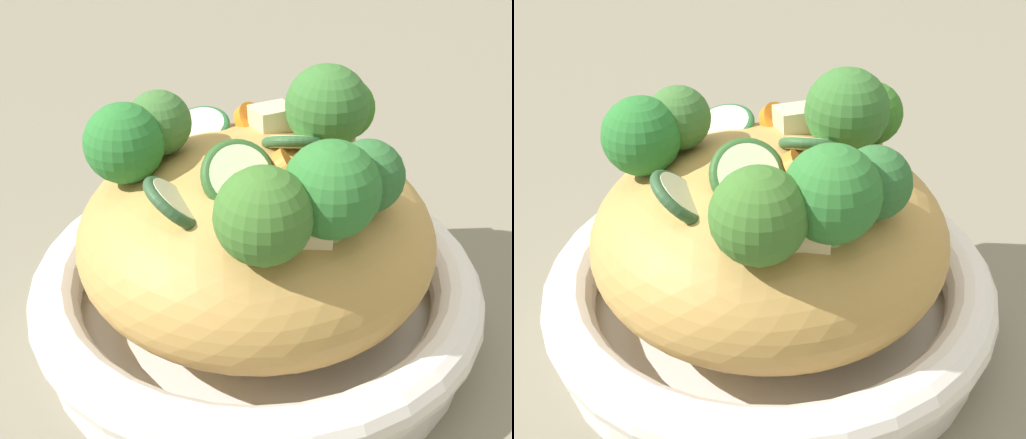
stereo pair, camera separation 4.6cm
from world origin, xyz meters
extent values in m
plane|color=#746D5B|center=(0.00, 0.00, 0.00)|extent=(3.00, 3.00, 0.00)
cylinder|color=white|center=(0.00, 0.00, 0.01)|extent=(0.26, 0.26, 0.02)
torus|color=white|center=(0.00, 0.00, 0.04)|extent=(0.28, 0.28, 0.03)
ellipsoid|color=#B58A46|center=(0.00, 0.00, 0.07)|extent=(0.21, 0.21, 0.11)
torus|color=tan|center=(-0.01, 0.00, 0.11)|extent=(0.06, 0.06, 0.03)
torus|color=#B08F43|center=(0.00, -0.03, 0.10)|extent=(0.08, 0.08, 0.02)
cone|color=#9BB874|center=(-0.06, 0.04, 0.11)|extent=(0.03, 0.03, 0.01)
sphere|color=#3A6B29|center=(-0.06, 0.04, 0.13)|extent=(0.06, 0.06, 0.05)
cone|color=#A5B87A|center=(0.05, 0.04, 0.11)|extent=(0.02, 0.02, 0.02)
sphere|color=#3B6A30|center=(0.05, 0.04, 0.14)|extent=(0.05, 0.05, 0.04)
cone|color=#A4C47A|center=(0.03, -0.09, 0.10)|extent=(0.02, 0.02, 0.02)
sphere|color=#336F23|center=(0.03, -0.09, 0.12)|extent=(0.05, 0.05, 0.04)
cone|color=#99B972|center=(0.04, 0.06, 0.11)|extent=(0.02, 0.02, 0.02)
sphere|color=#28702E|center=(0.04, 0.06, 0.13)|extent=(0.05, 0.05, 0.05)
cone|color=#98B775|center=(0.00, -0.05, 0.12)|extent=(0.03, 0.03, 0.02)
sphere|color=#366B2E|center=(0.00, -0.05, 0.14)|extent=(0.07, 0.07, 0.05)
cone|color=#A1BA72|center=(-0.06, -0.03, 0.11)|extent=(0.02, 0.02, 0.01)
sphere|color=#2C622F|center=(-0.06, -0.03, 0.13)|extent=(0.06, 0.06, 0.04)
cone|color=#A5B977|center=(-0.07, 0.00, 0.11)|extent=(0.03, 0.03, 0.01)
sphere|color=#2E6F2F|center=(-0.07, 0.00, 0.14)|extent=(0.06, 0.06, 0.05)
cylinder|color=orange|center=(-0.04, 0.00, 0.12)|extent=(0.04, 0.04, 0.02)
cylinder|color=orange|center=(0.05, -0.03, 0.12)|extent=(0.03, 0.03, 0.02)
cylinder|color=orange|center=(0.02, -0.06, 0.12)|extent=(0.03, 0.03, 0.02)
cylinder|color=orange|center=(-0.02, -0.01, 0.13)|extent=(0.03, 0.03, 0.02)
cylinder|color=beige|center=(0.06, 0.00, 0.12)|extent=(0.04, 0.04, 0.02)
torus|color=#22592D|center=(0.06, 0.00, 0.12)|extent=(0.05, 0.05, 0.02)
cylinder|color=beige|center=(0.00, -0.03, 0.13)|extent=(0.04, 0.04, 0.02)
torus|color=#2D562E|center=(0.00, -0.03, 0.13)|extent=(0.05, 0.05, 0.03)
cylinder|color=beige|center=(-0.01, 0.06, 0.12)|extent=(0.04, 0.04, 0.03)
torus|color=#2C4F2E|center=(-0.01, 0.06, 0.12)|extent=(0.05, 0.04, 0.03)
cylinder|color=beige|center=(-0.01, 0.02, 0.13)|extent=(0.04, 0.04, 0.03)
torus|color=#2C5725|center=(-0.01, 0.02, 0.13)|extent=(0.04, 0.05, 0.03)
cube|color=beige|center=(-0.06, 0.01, 0.12)|extent=(0.04, 0.04, 0.03)
cube|color=beige|center=(0.03, -0.04, 0.12)|extent=(0.03, 0.03, 0.02)
cube|color=beige|center=(0.04, -0.07, 0.11)|extent=(0.04, 0.04, 0.03)
camera|label=1|loc=(-0.32, 0.21, 0.34)|focal=54.34mm
camera|label=2|loc=(-0.34, 0.17, 0.34)|focal=54.34mm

